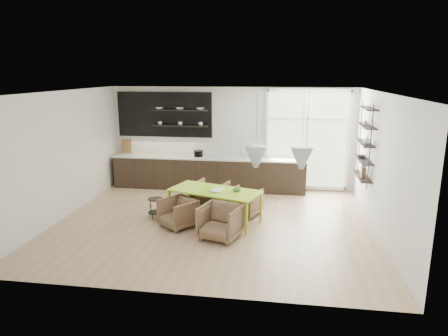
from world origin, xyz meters
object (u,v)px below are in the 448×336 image
(dining_table, at_px, (215,192))
(armchair_front_left, at_px, (178,213))
(wire_stool, at_px, (156,205))
(armchair_back_left, at_px, (210,195))
(armchair_front_right, at_px, (220,222))
(armchair_back_right, at_px, (244,202))

(dining_table, bearing_deg, armchair_front_left, -129.29)
(dining_table, relative_size, armchair_front_left, 3.14)
(armchair_front_left, bearing_deg, wire_stool, -176.94)
(armchair_back_left, xyz_separation_m, armchair_front_left, (-0.49, -1.24, -0.04))
(armchair_back_left, height_order, wire_stool, armchair_back_left)
(dining_table, height_order, wire_stool, dining_table)
(armchair_front_left, bearing_deg, armchair_front_right, 13.95)
(armchair_back_right, xyz_separation_m, wire_stool, (-2.02, -0.46, -0.03))
(armchair_back_right, bearing_deg, armchair_front_left, 57.04)
(armchair_back_right, bearing_deg, armchair_back_left, 3.30)
(armchair_back_left, height_order, armchair_back_right, armchair_back_left)
(dining_table, xyz_separation_m, wire_stool, (-1.40, 0.02, -0.38))
(dining_table, bearing_deg, armchair_back_right, 55.73)
(armchair_front_left, xyz_separation_m, wire_stool, (-0.66, 0.48, -0.02))
(armchair_front_left, height_order, wire_stool, armchair_front_left)
(armchair_front_left, bearing_deg, armchair_back_left, 107.62)
(dining_table, relative_size, armchair_back_right, 3.08)
(armchair_back_left, relative_size, wire_stool, 1.68)
(dining_table, relative_size, armchair_back_left, 2.81)
(armchair_front_left, relative_size, armchair_front_right, 0.89)
(dining_table, xyz_separation_m, armchair_front_left, (-0.74, -0.47, -0.36))
(dining_table, bearing_deg, wire_stool, -162.35)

